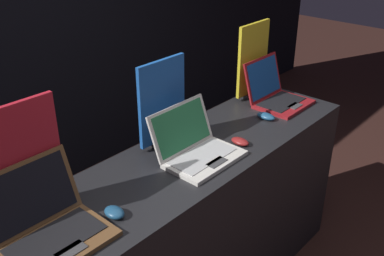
# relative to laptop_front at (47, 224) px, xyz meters

# --- Properties ---
(wall_back) EXTENTS (8.00, 0.05, 2.80)m
(wall_back) POSITION_rel_laptop_front_xyz_m (0.82, 1.69, 0.35)
(wall_back) COLOR black
(wall_back) RESTS_ON ground_plane
(display_counter) EXTENTS (2.13, 0.56, 0.98)m
(display_counter) POSITION_rel_laptop_front_xyz_m (0.82, 0.01, -0.55)
(display_counter) COLOR black
(display_counter) RESTS_ON ground_plane
(laptop_front) EXTENTS (0.39, 0.35, 0.27)m
(laptop_front) POSITION_rel_laptop_front_xyz_m (0.00, 0.00, 0.00)
(laptop_front) COLOR brown
(laptop_front) RESTS_ON display_counter
(mouse_front) EXTENTS (0.07, 0.10, 0.04)m
(mouse_front) POSITION_rel_laptop_front_xyz_m (0.25, -0.09, -0.04)
(mouse_front) COLOR navy
(mouse_front) RESTS_ON display_counter
(promo_stand_front) EXTENTS (0.39, 0.07, 0.49)m
(promo_stand_front) POSITION_rel_laptop_front_xyz_m (-0.00, 0.17, 0.17)
(promo_stand_front) COLOR black
(promo_stand_front) RESTS_ON display_counter
(laptop_middle) EXTENTS (0.38, 0.32, 0.24)m
(laptop_middle) POSITION_rel_laptop_front_xyz_m (0.81, -0.02, -0.01)
(laptop_middle) COLOR silver
(laptop_middle) RESTS_ON display_counter
(mouse_middle) EXTENTS (0.06, 0.10, 0.03)m
(mouse_middle) POSITION_rel_laptop_front_xyz_m (1.07, -0.11, -0.05)
(mouse_middle) COLOR maroon
(mouse_middle) RESTS_ON display_counter
(promo_stand_middle) EXTENTS (0.31, 0.07, 0.45)m
(promo_stand_middle) POSITION_rel_laptop_front_xyz_m (0.81, 0.21, 0.15)
(promo_stand_middle) COLOR black
(promo_stand_middle) RESTS_ON display_counter
(laptop_back) EXTENTS (0.34, 0.33, 0.27)m
(laptop_back) POSITION_rel_laptop_front_xyz_m (1.64, 0.05, -0.00)
(laptop_back) COLOR maroon
(laptop_back) RESTS_ON display_counter
(mouse_back) EXTENTS (0.06, 0.12, 0.04)m
(mouse_back) POSITION_rel_laptop_front_xyz_m (1.41, -0.04, -0.04)
(mouse_back) COLOR navy
(mouse_back) RESTS_ON display_counter
(promo_stand_back) EXTENTS (0.29, 0.07, 0.47)m
(promo_stand_back) POSITION_rel_laptop_front_xyz_m (1.64, 0.23, 0.16)
(promo_stand_back) COLOR black
(promo_stand_back) RESTS_ON display_counter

